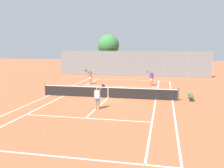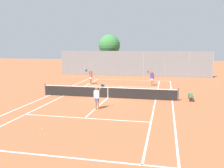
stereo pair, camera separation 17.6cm
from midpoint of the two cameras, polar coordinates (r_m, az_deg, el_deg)
The scene contains 14 objects.
ground_plane at distance 21.90m, azimuth -0.72°, elevation -3.16°, with size 120.00×120.00×0.00m, color #B25B38.
court_line_markings at distance 21.90m, azimuth -0.72°, elevation -3.16°, with size 11.10×23.90×0.01m.
tennis_net at distance 21.80m, azimuth -0.72°, elevation -1.85°, with size 12.00×0.10×1.07m.
player_near_side at distance 17.82m, azimuth -3.18°, elevation -2.87°, with size 0.72×0.72×1.77m.
player_far_left at distance 29.82m, azimuth -4.70°, elevation 1.78°, with size 0.86×0.67×1.77m.
player_far_right at distance 28.75m, azimuth 9.32°, elevation 1.44°, with size 0.87×0.67×1.77m.
loose_tennis_ball_0 at distance 22.79m, azimuth 9.12°, elevation -2.72°, with size 0.07×0.07×0.07m, color #D1DB33.
loose_tennis_ball_1 at distance 23.81m, azimuth 5.26°, elevation -2.16°, with size 0.07×0.07×0.07m, color #D1DB33.
loose_tennis_ball_2 at distance 14.15m, azimuth -15.21°, elevation -9.99°, with size 0.07×0.07×0.07m, color #D1DB33.
loose_tennis_ball_3 at distance 23.05m, azimuth 6.00°, elevation -2.53°, with size 0.07×0.07×0.07m, color #D1DB33.
loose_tennis_ball_4 at distance 20.61m, azimuth -8.23°, elevation -3.91°, with size 0.07×0.07×0.07m, color #D1DB33.
courtside_bench at distance 21.82m, azimuth 17.77°, elevation -2.53°, with size 0.36×1.50×0.47m.
back_fence at distance 37.78m, azimuth 4.92°, elevation 4.69°, with size 22.90×0.08×3.78m.
tree_behind_left at distance 41.80m, azimuth -0.59°, elevation 8.73°, with size 3.56×3.56×6.41m.
Camera 2 is at (4.90, -20.87, 4.49)m, focal length 40.00 mm.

